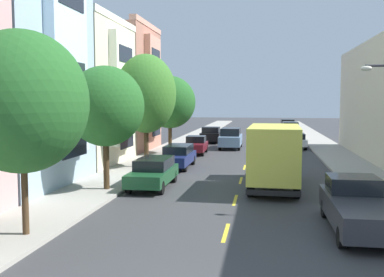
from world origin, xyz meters
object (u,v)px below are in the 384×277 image
street_tree_farthest (170,102)px  parked_wagon_navy (178,156)px  parked_pickup_black (212,135)px  parked_sedan_white (295,140)px  parked_suv_orange (287,126)px  street_tree_second (105,106)px  parked_pickup_charcoal (358,207)px  parked_hatchback_burgundy (196,145)px  street_tree_nearest (22,102)px  street_tree_third (146,94)px  moving_sky_sedan (231,138)px  delivery_box_truck (274,152)px  parked_wagon_forest (153,172)px  parked_suv_champagne (290,130)px

street_tree_farthest → parked_wagon_navy: street_tree_farthest is taller
parked_pickup_black → parked_sedan_white: 9.62m
parked_wagon_navy → parked_suv_orange: (8.92, 33.51, 0.18)m
street_tree_second → parked_pickup_charcoal: street_tree_second is taller
street_tree_farthest → parked_hatchback_burgundy: street_tree_farthest is taller
parked_wagon_navy → parked_suv_orange: bearing=75.1°
street_tree_nearest → parked_sedan_white: (10.62, 29.48, -3.69)m
street_tree_third → moving_sky_sedan: bearing=70.9°
street_tree_farthest → parked_wagon_navy: bearing=-73.8°
street_tree_third → delivery_box_truck: (8.19, -5.29, -3.08)m
parked_suv_orange → parked_hatchback_burgundy: 27.27m
street_tree_nearest → parked_wagon_navy: bearing=82.9°
street_tree_third → parked_wagon_forest: bearing=-71.7°
street_tree_second → parked_hatchback_burgundy: street_tree_second is taller
delivery_box_truck → parked_pickup_black: delivery_box_truck is taller
parked_pickup_charcoal → moving_sky_sedan: (-6.29, 25.66, 0.16)m
parked_suv_orange → street_tree_second: bearing=-104.6°
street_tree_nearest → parked_pickup_black: size_ratio=1.24×
delivery_box_truck → moving_sky_sedan: size_ratio=1.53×
parked_wagon_navy → parked_pickup_black: size_ratio=0.88×
parked_pickup_black → parked_wagon_navy: bearing=-90.7°
parked_pickup_charcoal → parked_wagon_forest: parked_pickup_charcoal is taller
parked_wagon_forest → parked_suv_champagne: bearing=74.8°
street_tree_nearest → parked_sedan_white: street_tree_nearest is taller
street_tree_second → parked_sedan_white: bearing=64.2°
street_tree_farthest → parked_wagon_forest: 14.19m
street_tree_nearest → parked_suv_champagne: size_ratio=1.36×
street_tree_second → parked_hatchback_burgundy: (1.99, 16.02, -3.45)m
parked_wagon_navy → parked_pickup_charcoal: bearing=-55.9°
street_tree_farthest → parked_suv_champagne: (10.82, 18.85, -3.37)m
street_tree_third → parked_suv_champagne: size_ratio=1.52×
parked_wagon_navy → parked_pickup_black: (0.21, 18.28, 0.02)m
parked_suv_orange → parked_wagon_navy: bearing=-104.9°
street_tree_farthest → parked_sedan_white: 13.18m
delivery_box_truck → moving_sky_sedan: 18.92m
delivery_box_truck → parked_suv_champagne: size_ratio=1.52×
parked_suv_orange → parked_wagon_forest: parked_suv_orange is taller
parked_wagon_forest → street_tree_farthest: bearing=98.4°
delivery_box_truck → street_tree_nearest: bearing=-130.0°
parked_suv_orange → parked_wagon_forest: 41.30m
parked_pickup_black → parked_suv_champagne: parked_suv_champagne is taller
delivery_box_truck → parked_pickup_black: size_ratio=1.38×
parked_pickup_charcoal → parked_wagon_forest: 10.91m
parked_wagon_navy → parked_wagon_forest: 6.82m
street_tree_nearest → street_tree_farthest: bearing=90.0°
parked_hatchback_burgundy → street_tree_second: bearing=-97.1°
parked_suv_champagne → parked_pickup_charcoal: size_ratio=0.91×
street_tree_farthest → delivery_box_truck: street_tree_farthest is taller
parked_pickup_charcoal → street_tree_second: bearing=155.9°
parked_wagon_navy → parked_pickup_charcoal: size_ratio=0.89×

